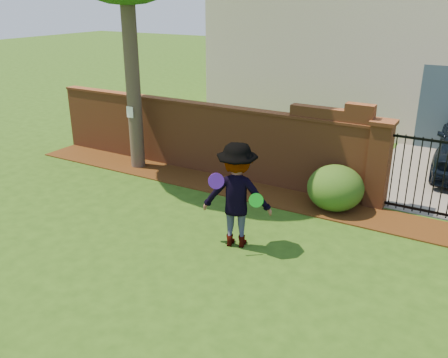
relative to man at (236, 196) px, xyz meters
The scene contains 11 objects.
ground 1.54m from the man, 123.36° to the right, with size 80.00×80.00×0.01m, color #254812.
mulch_bed 2.99m from the man, 124.57° to the left, with size 11.10×1.08×0.03m, color #371D0A.
brick_wall 4.01m from the man, 131.68° to the left, with size 8.70×0.31×2.16m.
pillar_left 3.47m from the man, 59.87° to the left, with size 0.50×0.50×1.88m.
iron_gate 4.13m from the man, 46.55° to the left, with size 1.78×0.03×1.60m.
house 11.22m from the man, 88.21° to the left, with size 12.40×6.40×6.30m.
paper_notice 4.83m from the man, 152.59° to the left, with size 0.20×0.01×0.28m, color white.
shrub_left 2.66m from the man, 66.40° to the left, with size 1.17×1.17×0.96m, color #1C4815.
man is the anchor object (origin of this frame).
frisbee_purple 0.54m from the man, 118.93° to the right, with size 0.28×0.28×0.03m, color #5F1DB5.
frisbee_green 0.41m from the man, ahead, with size 0.25×0.25×0.02m, color #1CD32B.
Camera 1 is at (4.36, -5.77, 4.26)m, focal length 38.51 mm.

